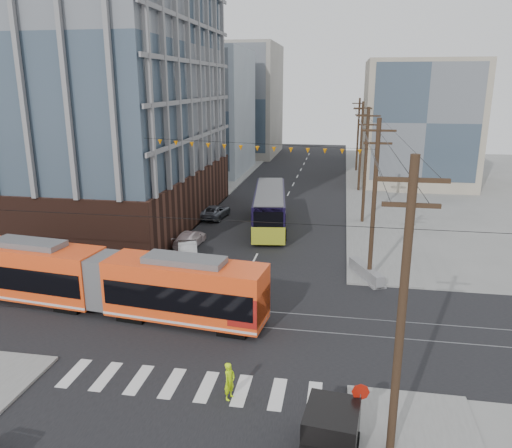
{
  "coord_description": "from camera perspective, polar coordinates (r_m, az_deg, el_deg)",
  "views": [
    {
      "loc": [
        6.3,
        -21.79,
        13.07
      ],
      "look_at": [
        1.12,
        8.13,
        4.49
      ],
      "focal_mm": 35.0,
      "sensor_mm": 36.0,
      "label": 1
    }
  ],
  "objects": [
    {
      "name": "streetcar",
      "position": [
        30.83,
        -16.87,
        -6.25
      ],
      "size": [
        19.62,
        5.0,
        3.74
      ],
      "primitive_type": null,
      "rotation": [
        0.0,
        0.0,
        -0.12
      ],
      "color": "#FF4B18",
      "rests_on": "ground"
    },
    {
      "name": "utility_pole_near",
      "position": [
        17.65,
        16.26,
        -10.32
      ],
      "size": [
        0.3,
        0.3,
        11.0
      ],
      "primitive_type": "cylinder",
      "color": "black",
      "rests_on": "ground"
    },
    {
      "name": "bg_bldg_nw_near",
      "position": [
        77.49,
        -7.88,
        12.62
      ],
      "size": [
        18.0,
        16.0,
        18.0
      ],
      "primitive_type": "cube",
      "color": "#8C99A5",
      "rests_on": "ground"
    },
    {
      "name": "bg_bldg_ne_far",
      "position": [
        90.75,
        17.56,
        11.23
      ],
      "size": [
        16.0,
        16.0,
        14.0
      ],
      "primitive_type": "cube",
      "color": "#8C99A5",
      "rests_on": "ground"
    },
    {
      "name": "bg_bldg_ne_near",
      "position": [
        70.64,
        18.03,
        10.91
      ],
      "size": [
        14.0,
        14.0,
        16.0
      ],
      "primitive_type": "cube",
      "color": "gray",
      "rests_on": "ground"
    },
    {
      "name": "parked_car_silver",
      "position": [
        39.31,
        -7.85,
        -2.76
      ],
      "size": [
        2.68,
        4.34,
        1.35
      ],
      "primitive_type": "imported",
      "rotation": [
        0.0,
        0.0,
        3.47
      ],
      "color": "#ACACAC",
      "rests_on": "ground"
    },
    {
      "name": "office_building",
      "position": [
        53.0,
        -23.39,
        15.87
      ],
      "size": [
        30.0,
        25.0,
        28.6
      ],
      "primitive_type": "cube",
      "color": "#381E16",
      "rests_on": "ground"
    },
    {
      "name": "jersey_barrier",
      "position": [
        35.66,
        12.45,
        -5.39
      ],
      "size": [
        2.6,
        4.27,
        0.85
      ],
      "primitive_type": "cube",
      "rotation": [
        0.0,
        0.0,
        0.42
      ],
      "color": "slate",
      "rests_on": "ground"
    },
    {
      "name": "utility_pole_far",
      "position": [
        78.19,
        11.57,
        9.91
      ],
      "size": [
        0.3,
        0.3,
        11.0
      ],
      "primitive_type": "cylinder",
      "color": "black",
      "rests_on": "ground"
    },
    {
      "name": "city_bus",
      "position": [
        46.66,
        1.56,
        1.83
      ],
      "size": [
        4.44,
        13.18,
        3.66
      ],
      "primitive_type": null,
      "rotation": [
        0.0,
        0.0,
        0.13
      ],
      "color": "black",
      "rests_on": "ground"
    },
    {
      "name": "bg_bldg_nw_far",
      "position": [
        96.01,
        -2.46,
        13.93
      ],
      "size": [
        16.0,
        18.0,
        20.0
      ],
      "primitive_type": "cube",
      "color": "gray",
      "rests_on": "ground"
    },
    {
      "name": "stop_sign",
      "position": [
        20.45,
        11.71,
        -20.43
      ],
      "size": [
        0.74,
        0.74,
        2.2
      ],
      "primitive_type": null,
      "rotation": [
        0.0,
        0.0,
        0.12
      ],
      "color": "#9D1408",
      "rests_on": "ground"
    },
    {
      "name": "parked_car_grey",
      "position": [
        50.31,
        -4.71,
        1.43
      ],
      "size": [
        2.58,
        4.84,
        1.29
      ],
      "primitive_type": "imported",
      "rotation": [
        0.0,
        0.0,
        3.05
      ],
      "color": "#565C67",
      "rests_on": "ground"
    },
    {
      "name": "pedestrian",
      "position": [
        22.3,
        -3.05,
        -17.49
      ],
      "size": [
        0.6,
        0.72,
        1.7
      ],
      "primitive_type": "imported",
      "rotation": [
        0.0,
        0.0,
        1.21
      ],
      "color": "#C6FB0C",
      "rests_on": "ground"
    },
    {
      "name": "ground",
      "position": [
        26.18,
        -5.63,
        -14.26
      ],
      "size": [
        160.0,
        160.0,
        0.0
      ],
      "primitive_type": "plane",
      "color": "slate"
    },
    {
      "name": "parked_car_white",
      "position": [
        41.86,
        -7.59,
        -1.64
      ],
      "size": [
        1.96,
        4.51,
        1.29
      ],
      "primitive_type": "imported",
      "rotation": [
        0.0,
        0.0,
        3.11
      ],
      "color": "silver",
      "rests_on": "ground"
    }
  ]
}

